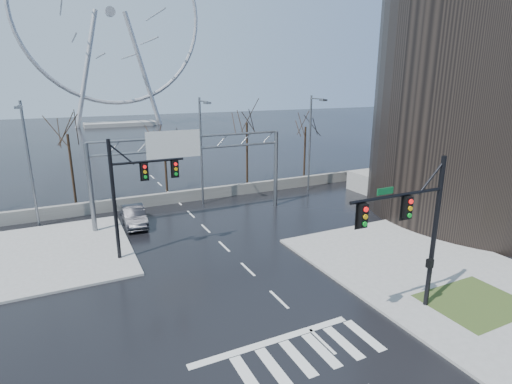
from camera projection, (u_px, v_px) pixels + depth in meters
ground at (279, 299)px, 21.53m from camera, size 260.00×260.00×0.00m
sidewalk_right_ext at (391, 251)px, 27.48m from camera, size 12.00×10.00×0.15m
sidewalk_far at (53, 253)px, 27.24m from camera, size 10.00×12.00×0.15m
grass_strip at (475, 302)px, 20.98m from camera, size 5.00×4.00×0.02m
tower_podium at (490, 187)px, 40.48m from camera, size 22.00×18.00×2.00m
barrier_wall at (178, 197)px, 38.70m from camera, size 52.00×0.50×1.10m
signal_mast_near at (417, 223)px, 18.91m from camera, size 5.52×0.41×8.00m
signal_mast_far at (132, 187)px, 25.51m from camera, size 4.72×0.41×8.00m
sign_gantry at (187, 159)px, 32.94m from camera, size 16.36×0.40×7.60m
streetlight_left at (28, 155)px, 30.59m from camera, size 0.50×2.55×10.00m
streetlight_mid at (202, 143)px, 36.53m from camera, size 0.50×2.55×10.00m
streetlight_right at (312, 136)px, 41.61m from camera, size 0.50×2.55×10.00m
tree_left at (68, 143)px, 36.46m from camera, size 3.75×3.75×7.50m
tree_center at (164, 143)px, 41.36m from camera, size 3.25×3.25×6.50m
tree_right at (247, 130)px, 44.02m from camera, size 3.90×3.90×7.80m
tree_far_right at (305, 133)px, 48.06m from camera, size 3.40×3.40×6.80m
ferris_wheel at (111, 20)px, 98.89m from camera, size 45.00×6.00×50.91m
car at (134, 216)px, 32.53m from camera, size 1.85×4.81×1.57m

